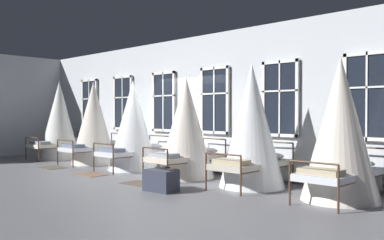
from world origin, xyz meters
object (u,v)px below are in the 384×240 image
Objects in this scene: cot_sixth at (340,131)px; suitcase_dark at (167,179)px; cot_first at (59,121)px; travel_trunk at (161,180)px; cot_third at (133,127)px; cot_fifth at (252,127)px; cot_second at (94,124)px; cot_fourth at (186,128)px.

cot_sixth reaches higher than suitcase_dark.
travel_trunk is at bearing -104.23° from cot_first.
suitcase_dark is (6.85, -1.40, -1.03)m from cot_first.
cot_third is at bearing 151.44° from travel_trunk.
travel_trunk is at bearing -119.30° from cot_third.
cot_fifth is 2.05m from suitcase_dark.
suitcase_dark is (-2.92, -1.43, -1.00)m from cot_sixth.
cot_second reaches higher than cot_third.
cot_second is 4.25× the size of suitcase_dark.
cot_sixth is (3.84, -0.02, 0.05)m from cot_fourth.
cot_second is 5.18m from suitcase_dark.
cot_third is 0.94× the size of cot_fifth.
cot_first is 5.93m from cot_fourth.
travel_trunk is at bearing -109.10° from cot_second.
cot_third is (3.94, 0.02, -0.09)m from cot_first.
cot_third is at bearing 90.05° from cot_sixth.
cot_fourth is 3.78× the size of travel_trunk.
cot_fourth is 0.96× the size of cot_sixth.
cot_fifth is at bearing -89.90° from cot_third.
cot_fourth reaches higher than cot_third.
cot_first reaches higher than cot_fourth.
cot_first is 9.76m from cot_sixth.
cot_fourth is (1.99, 0.03, 0.00)m from cot_third.
cot_fourth is (3.95, -0.00, -0.03)m from cot_second.
cot_fifth is 1.01× the size of cot_sixth.
cot_fourth is at bearing -90.83° from cot_first.
travel_trunk is at bearing -76.63° from suitcase_dark.
cot_first is 1.07× the size of cot_fourth.
cot_second is 3.88× the size of travel_trunk.
cot_third is at bearing 89.19° from cot_fifth.
cot_second is at bearing 161.60° from travel_trunk.
cot_sixth reaches higher than cot_fourth.
suitcase_dark is at bearing 94.02° from travel_trunk.
cot_first is at bearing 167.10° from travel_trunk.
cot_fourth is at bearing 131.62° from suitcase_dark.
cot_first is at bearing 91.42° from cot_fourth.
cot_sixth is 3.95× the size of travel_trunk.
cot_second is at bearing 88.56° from cot_fifth.
cot_sixth is (9.76, 0.03, -0.03)m from cot_first.
travel_trunk is (0.01, -0.17, -0.01)m from suitcase_dark.
cot_second is 0.97× the size of cot_fifth.
cot_fifth is (5.86, 0.02, 0.03)m from cot_second.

